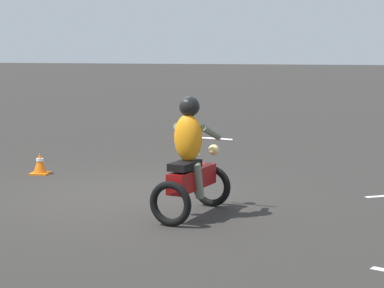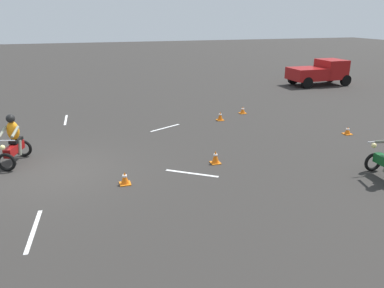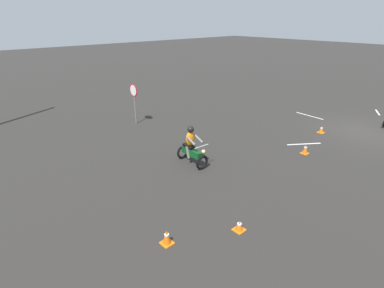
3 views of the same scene
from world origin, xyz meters
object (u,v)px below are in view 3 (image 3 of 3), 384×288
at_px(motorcycle_rider_background, 191,148).
at_px(traffic_cone_near_right, 321,129).
at_px(traffic_cone_mid_left, 239,226).
at_px(traffic_cone_far_center, 305,149).
at_px(stop_sign, 134,96).
at_px(traffic_cone_far_right, 167,237).

relative_size(motorcycle_rider_background, traffic_cone_near_right, 4.28).
relative_size(motorcycle_rider_background, traffic_cone_mid_left, 5.16).
xyz_separation_m(traffic_cone_near_right, traffic_cone_far_center, (-0.75, 3.09, 0.03)).
bearing_deg(stop_sign, traffic_cone_mid_left, 163.91).
bearing_deg(motorcycle_rider_background, traffic_cone_mid_left, 69.36).
bearing_deg(traffic_cone_far_center, traffic_cone_near_right, -76.27).
xyz_separation_m(motorcycle_rider_background, traffic_cone_mid_left, (-4.14, 1.87, -0.57)).
bearing_deg(motorcycle_rider_background, stop_sign, -96.16).
height_order(traffic_cone_near_right, traffic_cone_mid_left, traffic_cone_near_right).
xyz_separation_m(motorcycle_rider_background, stop_sign, (5.96, -1.04, 0.91)).
bearing_deg(stop_sign, motorcycle_rider_background, 170.11).
distance_m(stop_sign, traffic_cone_mid_left, 10.61).
bearing_deg(traffic_cone_mid_left, stop_sign, -16.09).
distance_m(stop_sign, traffic_cone_far_center, 9.45).
bearing_deg(traffic_cone_far_right, traffic_cone_far_center, -87.07).
relative_size(traffic_cone_mid_left, traffic_cone_far_center, 0.72).
relative_size(traffic_cone_near_right, traffic_cone_far_center, 0.87).
bearing_deg(traffic_cone_mid_left, motorcycle_rider_background, -24.36).
height_order(stop_sign, traffic_cone_far_right, stop_sign).
bearing_deg(motorcycle_rider_background, traffic_cone_far_center, 152.16).
height_order(motorcycle_rider_background, traffic_cone_far_center, motorcycle_rider_background).
distance_m(motorcycle_rider_background, traffic_cone_mid_left, 4.58).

